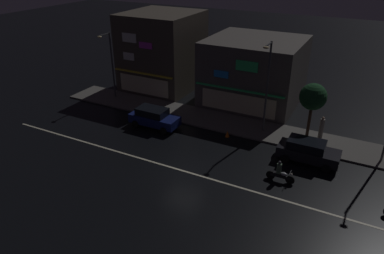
{
  "coord_description": "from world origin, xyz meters",
  "views": [
    {
      "loc": [
        10.12,
        -18.18,
        13.82
      ],
      "look_at": [
        -1.47,
        4.09,
        1.27
      ],
      "focal_mm": 33.44,
      "sensor_mm": 36.0,
      "label": 1
    }
  ],
  "objects_px": {
    "streetlamp_west": "(110,60)",
    "motorcycle_lead": "(280,173)",
    "parked_car_near_kerb": "(308,151)",
    "traffic_cone": "(227,134)",
    "streetlamp_mid": "(267,81)",
    "parked_car_trailing": "(154,117)",
    "pedestrian_on_sidewalk": "(321,129)"
  },
  "relations": [
    {
      "from": "streetlamp_west",
      "to": "motorcycle_lead",
      "type": "bearing_deg",
      "value": -19.06
    },
    {
      "from": "parked_car_near_kerb",
      "to": "traffic_cone",
      "type": "relative_size",
      "value": 7.82
    },
    {
      "from": "streetlamp_mid",
      "to": "parked_car_near_kerb",
      "type": "height_order",
      "value": "streetlamp_mid"
    },
    {
      "from": "parked_car_trailing",
      "to": "motorcycle_lead",
      "type": "distance_m",
      "value": 12.19
    },
    {
      "from": "streetlamp_west",
      "to": "parked_car_near_kerb",
      "type": "xyz_separation_m",
      "value": [
        20.04,
        -3.21,
        -3.19
      ]
    },
    {
      "from": "motorcycle_lead",
      "to": "traffic_cone",
      "type": "relative_size",
      "value": 3.45
    },
    {
      "from": "streetlamp_mid",
      "to": "streetlamp_west",
      "type": "bearing_deg",
      "value": 178.68
    },
    {
      "from": "streetlamp_west",
      "to": "pedestrian_on_sidewalk",
      "type": "xyz_separation_m",
      "value": [
        20.32,
        0.53,
        -3.01
      ]
    },
    {
      "from": "parked_car_near_kerb",
      "to": "motorcycle_lead",
      "type": "xyz_separation_m",
      "value": [
        -1.09,
        -3.34,
        -0.24
      ]
    },
    {
      "from": "pedestrian_on_sidewalk",
      "to": "parked_car_trailing",
      "type": "distance_m",
      "value": 13.77
    },
    {
      "from": "traffic_cone",
      "to": "parked_car_trailing",
      "type": "bearing_deg",
      "value": -169.69
    },
    {
      "from": "parked_car_trailing",
      "to": "traffic_cone",
      "type": "bearing_deg",
      "value": 10.31
    },
    {
      "from": "parked_car_near_kerb",
      "to": "motorcycle_lead",
      "type": "distance_m",
      "value": 3.52
    },
    {
      "from": "pedestrian_on_sidewalk",
      "to": "traffic_cone",
      "type": "bearing_deg",
      "value": -51.66
    },
    {
      "from": "parked_car_trailing",
      "to": "motorcycle_lead",
      "type": "relative_size",
      "value": 2.26
    },
    {
      "from": "streetlamp_west",
      "to": "parked_car_trailing",
      "type": "xyz_separation_m",
      "value": [
        7.15,
        -3.49,
        -3.19
      ]
    },
    {
      "from": "streetlamp_west",
      "to": "pedestrian_on_sidewalk",
      "type": "relative_size",
      "value": 3.4
    },
    {
      "from": "pedestrian_on_sidewalk",
      "to": "traffic_cone",
      "type": "relative_size",
      "value": 3.52
    },
    {
      "from": "pedestrian_on_sidewalk",
      "to": "streetlamp_west",
      "type": "bearing_deg",
      "value": -72.95
    },
    {
      "from": "streetlamp_west",
      "to": "parked_car_trailing",
      "type": "relative_size",
      "value": 1.53
    },
    {
      "from": "pedestrian_on_sidewalk",
      "to": "parked_car_trailing",
      "type": "xyz_separation_m",
      "value": [
        -13.17,
        -4.02,
        -0.18
      ]
    },
    {
      "from": "streetlamp_west",
      "to": "streetlamp_mid",
      "type": "relative_size",
      "value": 0.88
    },
    {
      "from": "motorcycle_lead",
      "to": "traffic_cone",
      "type": "height_order",
      "value": "motorcycle_lead"
    },
    {
      "from": "pedestrian_on_sidewalk",
      "to": "motorcycle_lead",
      "type": "height_order",
      "value": "pedestrian_on_sidewalk"
    },
    {
      "from": "pedestrian_on_sidewalk",
      "to": "streetlamp_mid",
      "type": "bearing_deg",
      "value": -63.22
    },
    {
      "from": "streetlamp_mid",
      "to": "parked_car_near_kerb",
      "type": "distance_m",
      "value": 6.27
    },
    {
      "from": "parked_car_near_kerb",
      "to": "motorcycle_lead",
      "type": "height_order",
      "value": "parked_car_near_kerb"
    },
    {
      "from": "streetlamp_mid",
      "to": "motorcycle_lead",
      "type": "height_order",
      "value": "streetlamp_mid"
    },
    {
      "from": "parked_car_near_kerb",
      "to": "parked_car_trailing",
      "type": "distance_m",
      "value": 12.89
    },
    {
      "from": "streetlamp_west",
      "to": "traffic_cone",
      "type": "xyz_separation_m",
      "value": [
        13.5,
        -2.33,
        -3.78
      ]
    },
    {
      "from": "pedestrian_on_sidewalk",
      "to": "motorcycle_lead",
      "type": "xyz_separation_m",
      "value": [
        -1.37,
        -7.07,
        -0.41
      ]
    },
    {
      "from": "streetlamp_mid",
      "to": "parked_car_trailing",
      "type": "xyz_separation_m",
      "value": [
        -8.67,
        -3.13,
        -3.67
      ]
    }
  ]
}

